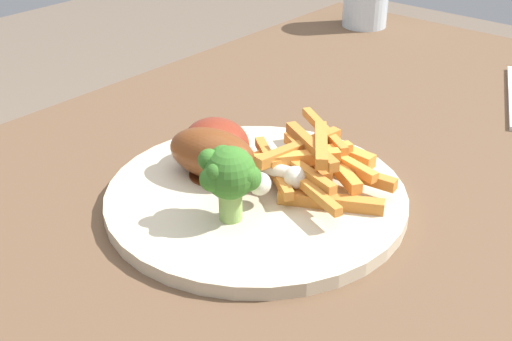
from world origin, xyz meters
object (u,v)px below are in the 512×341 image
object	(u,v)px
dinner_plate	(256,197)
chicken_drumstick_far	(215,148)
chicken_drumstick_near	(217,155)
carrot_fries_pile	(314,162)
broccoli_floret_front	(229,174)
dining_table	(291,307)

from	to	relation	value
dinner_plate	chicken_drumstick_far	distance (m)	0.06
chicken_drumstick_near	carrot_fries_pile	bearing A→B (deg)	125.16
dinner_plate	broccoli_floret_front	bearing A→B (deg)	14.46
broccoli_floret_front	chicken_drumstick_near	size ratio (longest dim) A/B	0.47
broccoli_floret_front	carrot_fries_pile	distance (m)	0.10
dining_table	broccoli_floret_front	bearing A→B (deg)	-18.86
carrot_fries_pile	chicken_drumstick_near	bearing A→B (deg)	-54.84
dinner_plate	chicken_drumstick_near	xyz separation A→B (m)	(0.00, -0.04, 0.03)
chicken_drumstick_near	chicken_drumstick_far	world-z (taller)	same
dining_table	dinner_plate	xyz separation A→B (m)	(0.01, -0.03, 0.11)
dining_table	dinner_plate	size ratio (longest dim) A/B	4.45
chicken_drumstick_far	chicken_drumstick_near	bearing A→B (deg)	47.08
chicken_drumstick_far	dining_table	bearing A→B (deg)	94.01
dining_table	carrot_fries_pile	distance (m)	0.14
broccoli_floret_front	chicken_drumstick_far	world-z (taller)	broccoli_floret_front
carrot_fries_pile	chicken_drumstick_near	xyz separation A→B (m)	(0.05, -0.07, 0.00)
dining_table	chicken_drumstick_near	bearing A→B (deg)	-77.87
dining_table	chicken_drumstick_near	xyz separation A→B (m)	(0.02, -0.07, 0.14)
dinner_plate	carrot_fries_pile	size ratio (longest dim) A/B	1.73
carrot_fries_pile	chicken_drumstick_near	distance (m)	0.09
dinner_plate	carrot_fries_pile	xyz separation A→B (m)	(-0.05, 0.03, 0.02)
broccoli_floret_front	chicken_drumstick_far	distance (m)	0.09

